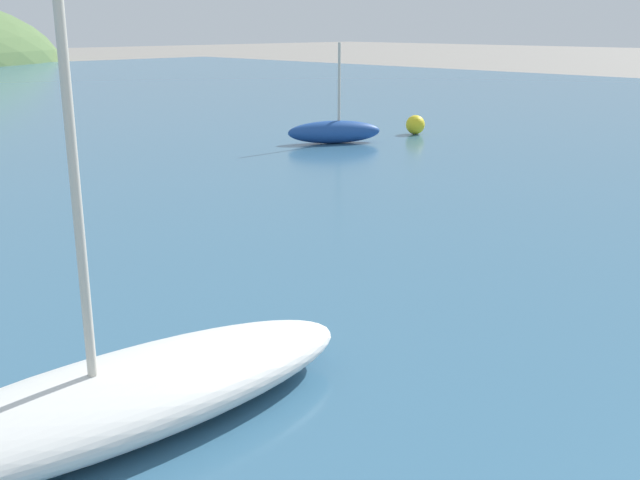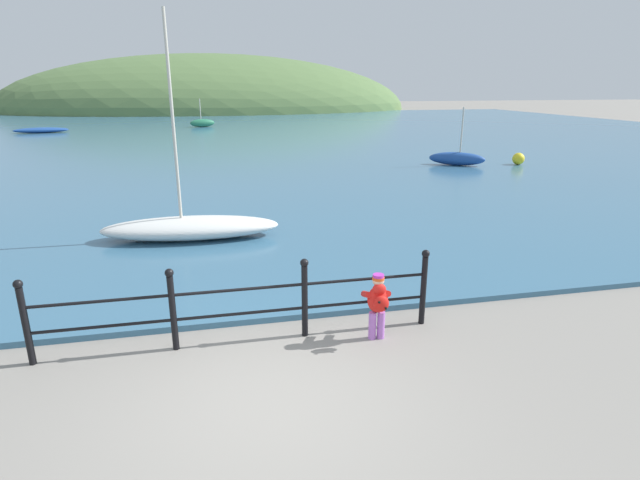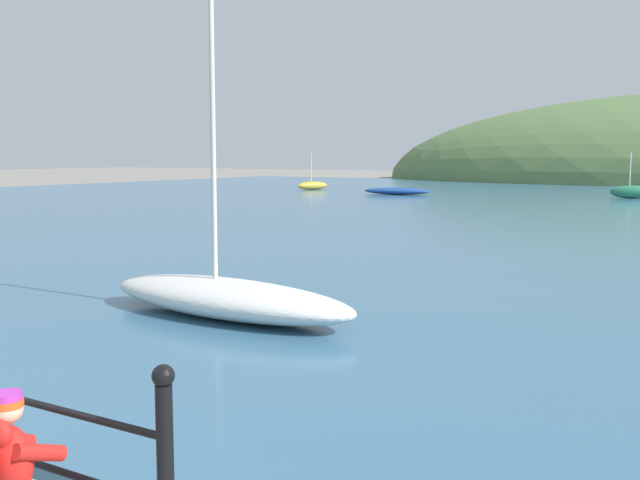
% 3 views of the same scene
% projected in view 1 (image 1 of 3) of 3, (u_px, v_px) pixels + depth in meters
% --- Properties ---
extents(boat_white_sailboat, '(4.15, 1.50, 5.00)m').
position_uv_depth(boat_white_sailboat, '(121.00, 395.00, 5.62)').
color(boat_white_sailboat, silver).
rests_on(boat_white_sailboat, water).
extents(boat_twin_mast, '(2.37, 1.79, 2.52)m').
position_uv_depth(boat_twin_mast, '(334.00, 131.00, 19.26)').
color(boat_twin_mast, '#1E4793').
rests_on(boat_twin_mast, water).
extents(mooring_buoy, '(0.53, 0.53, 0.53)m').
position_uv_depth(mooring_buoy, '(415.00, 125.00, 20.85)').
color(mooring_buoy, yellow).
rests_on(mooring_buoy, water).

